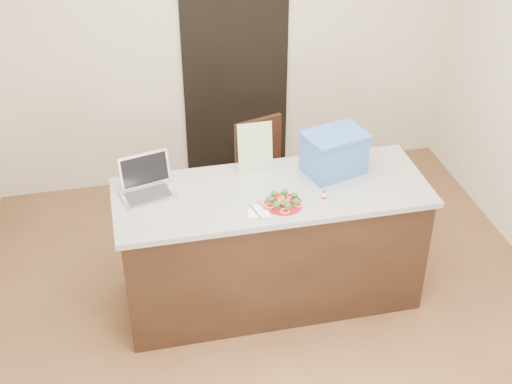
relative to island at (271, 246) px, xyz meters
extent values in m
plane|color=brown|center=(0.00, -0.25, -0.46)|extent=(4.00, 4.00, 0.00)
plane|color=beige|center=(0.00, 1.75, 0.89)|extent=(4.00, 0.00, 4.00)
cube|color=black|center=(0.10, 1.73, 0.54)|extent=(0.90, 0.02, 2.00)
cube|color=black|center=(0.00, 0.00, -0.02)|extent=(2.00, 0.70, 0.88)
cube|color=beige|center=(0.00, 0.00, 0.44)|extent=(2.06, 0.76, 0.04)
cylinder|color=maroon|center=(0.03, -0.18, 0.46)|extent=(0.24, 0.24, 0.01)
torus|color=maroon|center=(0.03, -0.18, 0.47)|extent=(0.24, 0.24, 0.01)
sphere|color=olive|center=(0.03, -0.18, 0.49)|extent=(0.04, 0.04, 0.04)
sphere|color=olive|center=(0.04, -0.15, 0.49)|extent=(0.04, 0.04, 0.04)
sphere|color=olive|center=(0.01, -0.16, 0.49)|extent=(0.04, 0.04, 0.04)
sphere|color=olive|center=(0.00, -0.18, 0.49)|extent=(0.04, 0.04, 0.04)
sphere|color=olive|center=(0.00, -0.20, 0.49)|extent=(0.04, 0.04, 0.04)
sphere|color=olive|center=(0.02, -0.21, 0.49)|extent=(0.04, 0.04, 0.04)
sphere|color=olive|center=(0.05, -0.21, 0.49)|extent=(0.04, 0.04, 0.04)
sphere|color=olive|center=(0.06, -0.19, 0.49)|extent=(0.04, 0.04, 0.04)
ellipsoid|color=#144C1A|center=(0.11, -0.16, 0.50)|extent=(0.04, 0.04, 0.04)
ellipsoid|color=#144C1A|center=(0.06, -0.11, 0.50)|extent=(0.04, 0.04, 0.04)
ellipsoid|color=#144C1A|center=(-0.01, -0.11, 0.50)|extent=(0.04, 0.04, 0.04)
ellipsoid|color=#144C1A|center=(-0.05, -0.17, 0.50)|extent=(0.04, 0.04, 0.04)
ellipsoid|color=#144C1A|center=(-0.03, -0.24, 0.50)|extent=(0.04, 0.04, 0.04)
ellipsoid|color=#144C1A|center=(0.04, -0.26, 0.50)|extent=(0.04, 0.04, 0.04)
ellipsoid|color=#144C1A|center=(0.10, -0.23, 0.50)|extent=(0.04, 0.04, 0.04)
torus|color=#FDA41A|center=(0.09, -0.11, 0.48)|extent=(0.06, 0.06, 0.01)
torus|color=#FDA41A|center=(-0.01, -0.10, 0.48)|extent=(0.06, 0.06, 0.01)
torus|color=#FDA41A|center=(-0.06, -0.20, 0.48)|extent=(0.06, 0.06, 0.01)
torus|color=#FDA41A|center=(0.02, -0.27, 0.48)|extent=(0.06, 0.06, 0.01)
torus|color=#FDA41A|center=(0.11, -0.22, 0.48)|extent=(0.06, 0.06, 0.01)
cube|color=white|center=(-0.14, -0.22, 0.46)|extent=(0.16, 0.16, 0.01)
cube|color=silver|center=(-0.16, -0.24, 0.47)|extent=(0.05, 0.13, 0.00)
cube|color=silver|center=(-0.16, -0.17, 0.47)|extent=(0.05, 0.06, 0.00)
cube|color=silver|center=(-0.11, -0.27, 0.47)|extent=(0.04, 0.10, 0.01)
cube|color=silver|center=(-0.11, -0.17, 0.47)|extent=(0.04, 0.12, 0.00)
cylinder|color=white|center=(0.30, -0.18, 0.48)|extent=(0.03, 0.03, 0.05)
cylinder|color=white|center=(0.30, -0.18, 0.51)|extent=(0.02, 0.02, 0.01)
cylinder|color=#AB121D|center=(0.30, -0.18, 0.52)|extent=(0.02, 0.02, 0.01)
cylinder|color=#AB121D|center=(0.30, -0.18, 0.48)|extent=(0.03, 0.03, 0.02)
cube|color=#B9B9BE|center=(-0.79, 0.11, 0.47)|extent=(0.38, 0.31, 0.02)
cube|color=#B9B9BE|center=(-0.79, 0.22, 0.58)|extent=(0.34, 0.14, 0.22)
cube|color=black|center=(-0.79, 0.22, 0.58)|extent=(0.31, 0.12, 0.19)
cube|color=#2A2A2D|center=(-0.79, 0.10, 0.47)|extent=(0.31, 0.23, 0.00)
cube|color=silver|center=(-0.05, 0.29, 0.63)|extent=(0.24, 0.06, 0.33)
cube|color=#305CAF|center=(0.46, 0.13, 0.59)|extent=(0.44, 0.36, 0.27)
cube|color=#305CAF|center=(0.46, 0.13, 0.74)|extent=(0.46, 0.39, 0.02)
cube|color=black|center=(0.13, 0.83, -0.03)|extent=(0.50, 0.50, 0.04)
cube|color=black|center=(0.13, 1.01, 0.21)|extent=(0.39, 0.15, 0.46)
cylinder|color=black|center=(-0.04, 0.65, -0.25)|extent=(0.03, 0.03, 0.43)
cylinder|color=black|center=(0.30, 0.65, -0.25)|extent=(0.03, 0.03, 0.43)
cylinder|color=black|center=(-0.04, 1.00, -0.25)|extent=(0.03, 0.03, 0.43)
cylinder|color=black|center=(0.30, 1.00, -0.25)|extent=(0.03, 0.03, 0.43)
camera|label=1|loc=(-0.93, -3.75, 3.01)|focal=50.00mm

